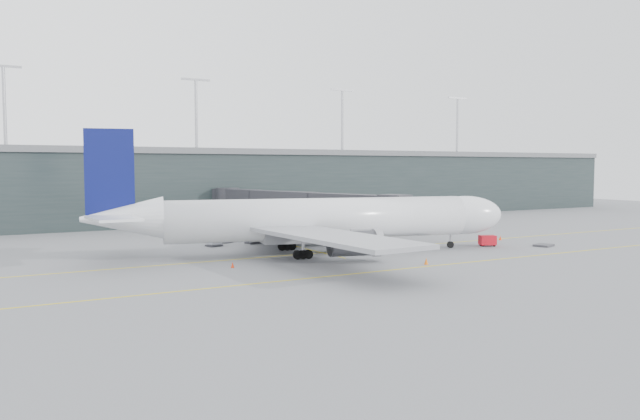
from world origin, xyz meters
TOP-DOWN VIEW (x-y plane):
  - ground at (0.00, 0.00)m, footprint 320.00×320.00m
  - taxiline_a at (0.00, -4.00)m, footprint 160.00×0.25m
  - taxiline_b at (0.00, -20.00)m, footprint 160.00×0.25m
  - taxiline_lead_main at (5.00, 20.00)m, footprint 0.25×60.00m
  - terminal at (-0.00, 58.00)m, footprint 240.00×36.00m
  - main_aircraft at (4.04, -4.41)m, footprint 56.84×52.54m
  - jet_bridge at (14.43, 25.19)m, footprint 18.45×47.10m
  - gse_cart at (29.35, -9.82)m, footprint 2.68×2.24m
  - baggage_dolly at (36.34, -13.96)m, footprint 3.29×2.95m
  - uld_a at (-5.34, 9.42)m, footprint 2.51×2.25m
  - uld_b at (-2.34, 12.53)m, footprint 2.15×1.90m
  - uld_c at (1.00, 9.78)m, footprint 2.51×2.14m
  - cone_nose at (36.44, -5.39)m, footprint 0.45×0.45m
  - cone_wing_stbd at (10.70, -18.86)m, footprint 0.50×0.50m
  - cone_wing_port at (10.86, 10.21)m, footprint 0.40×0.40m
  - cone_tail at (-10.06, -9.82)m, footprint 0.41×0.41m

SIDE VIEW (x-z plane):
  - ground at x=0.00m, z-range 0.00..0.00m
  - taxiline_a at x=0.00m, z-range 0.00..0.02m
  - taxiline_b at x=0.00m, z-range 0.00..0.02m
  - taxiline_lead_main at x=5.00m, z-range 0.00..0.02m
  - baggage_dolly at x=36.34m, z-range 0.03..0.30m
  - cone_wing_port at x=10.86m, z-range 0.00..0.63m
  - cone_tail at x=-10.06m, z-range 0.00..0.66m
  - cone_nose at x=36.44m, z-range 0.00..0.72m
  - cone_wing_stbd at x=10.70m, z-range 0.00..0.79m
  - gse_cart at x=29.35m, z-range 0.09..1.65m
  - uld_b at x=-2.34m, z-range 0.04..1.70m
  - uld_a at x=-5.34m, z-range 0.05..1.95m
  - uld_c at x=1.00m, z-range 0.05..2.09m
  - main_aircraft at x=4.04m, z-range -3.52..12.54m
  - jet_bridge at x=14.43m, z-range 1.84..9.23m
  - terminal at x=0.00m, z-range -6.88..22.12m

